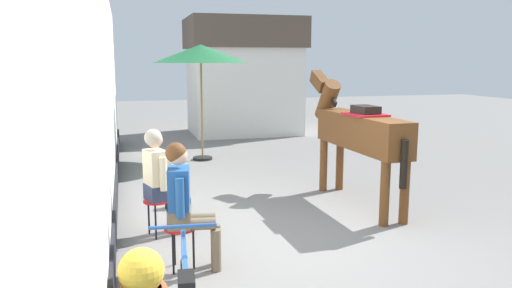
{
  "coord_description": "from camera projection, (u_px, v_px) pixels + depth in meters",
  "views": [
    {
      "loc": [
        -2.2,
        -5.49,
        2.22
      ],
      "look_at": [
        -0.4,
        1.2,
        1.05
      ],
      "focal_mm": 34.52,
      "sensor_mm": 36.0,
      "label": 1
    }
  ],
  "objects": [
    {
      "name": "flower_planter_near",
      "position": [
        142.0,
        283.0,
        4.24
      ],
      "size": [
        0.43,
        0.43,
        0.64
      ],
      "color": "#A85638",
      "rests_on": "ground_plane"
    },
    {
      "name": "ground_plane",
      "position": [
        252.0,
        184.0,
        9.01
      ],
      "size": [
        40.0,
        40.0,
        0.0
      ],
      "primitive_type": "plane",
      "color": "slate"
    },
    {
      "name": "seated_visitor_near",
      "position": [
        185.0,
        200.0,
        5.19
      ],
      "size": [
        0.61,
        0.49,
        1.39
      ],
      "color": "red",
      "rests_on": "ground_plane"
    },
    {
      "name": "pub_facade_wall",
      "position": [
        98.0,
        112.0,
        6.68
      ],
      "size": [
        0.34,
        14.0,
        3.4
      ],
      "color": "white",
      "rests_on": "ground_plane"
    },
    {
      "name": "cafe_parasol",
      "position": [
        201.0,
        54.0,
        10.83
      ],
      "size": [
        2.1,
        2.1,
        2.58
      ],
      "color": "black",
      "rests_on": "ground_plane"
    },
    {
      "name": "saddled_horse_center",
      "position": [
        357.0,
        131.0,
        7.59
      ],
      "size": [
        0.53,
        3.0,
        2.06
      ],
      "color": "brown",
      "rests_on": "ground_plane"
    },
    {
      "name": "satchel_bag",
      "position": [
        175.0,
        202.0,
        7.51
      ],
      "size": [
        0.3,
        0.18,
        0.2
      ],
      "primitive_type": "cube",
      "rotation": [
        0.0,
        0.0,
        6.06
      ],
      "color": "black",
      "rests_on": "ground_plane"
    },
    {
      "name": "seated_visitor_far",
      "position": [
        161.0,
        176.0,
        6.24
      ],
      "size": [
        0.61,
        0.48,
        1.39
      ],
      "color": "red",
      "rests_on": "ground_plane"
    },
    {
      "name": "distant_cottage",
      "position": [
        243.0,
        75.0,
        15.14
      ],
      "size": [
        3.4,
        2.6,
        3.5
      ],
      "color": "silver",
      "rests_on": "ground_plane"
    }
  ]
}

